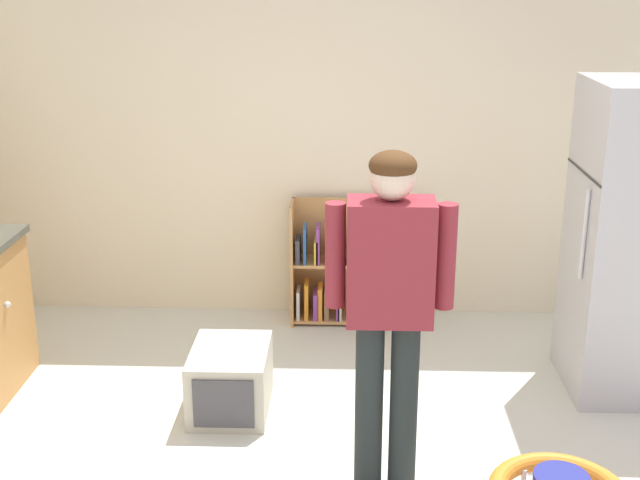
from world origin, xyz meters
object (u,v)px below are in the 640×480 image
(standing_person, at_px, (389,294))
(pet_carrier, at_px, (230,380))
(refrigerator, at_px, (640,241))
(bookshelf, at_px, (342,270))

(standing_person, xyz_separation_m, pet_carrier, (-0.82, 0.68, -0.79))
(pet_carrier, bearing_deg, refrigerator, 9.11)
(refrigerator, height_order, standing_person, refrigerator)
(standing_person, bearing_deg, bookshelf, 96.48)
(refrigerator, distance_m, bookshelf, 1.98)
(standing_person, height_order, pet_carrier, standing_person)
(refrigerator, bearing_deg, standing_person, -144.23)
(refrigerator, distance_m, pet_carrier, 2.41)
(refrigerator, xyz_separation_m, pet_carrier, (-2.27, -0.36, -0.71))
(refrigerator, relative_size, bookshelf, 2.09)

